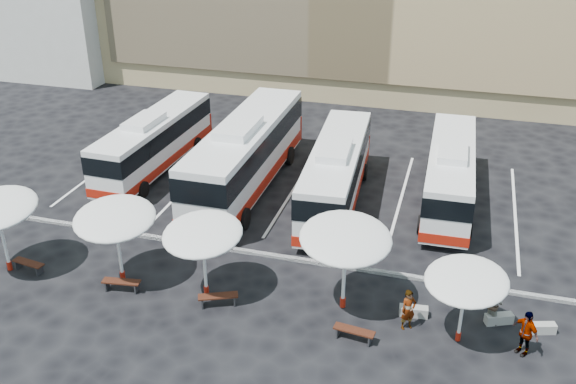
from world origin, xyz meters
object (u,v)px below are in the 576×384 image
(sunshade_4, at_px, (466,281))
(conc_bench_0, at_px, (414,311))
(wood_bench_3, at_px, (354,332))
(passenger_1, at_px, (495,304))
(bus_1, at_px, (246,152))
(wood_bench_0, at_px, (29,264))
(bus_3, at_px, (450,172))
(wood_bench_2, at_px, (218,298))
(sunshade_3, at_px, (346,238))
(passenger_0, at_px, (408,310))
(wood_bench_1, at_px, (121,283))
(sunshade_1, at_px, (115,218))
(conc_bench_1, at_px, (499,319))
(bus_2, at_px, (336,172))
(passenger_2, at_px, (525,333))
(conc_bench_2, at_px, (541,328))
(sunshade_2, at_px, (203,234))
(bus_0, at_px, (154,140))

(sunshade_4, xyz_separation_m, conc_bench_0, (-1.81, 1.06, -2.51))
(wood_bench_3, xyz_separation_m, passenger_1, (5.10, 2.66, 0.46))
(bus_1, xyz_separation_m, wood_bench_0, (-6.60, -10.79, -1.82))
(bus_3, distance_m, wood_bench_3, 13.09)
(wood_bench_2, bearing_deg, wood_bench_0, 179.67)
(sunshade_3, bearing_deg, passenger_0, -13.87)
(wood_bench_1, distance_m, wood_bench_3, 10.18)
(sunshade_1, bearing_deg, conc_bench_1, 4.97)
(bus_2, relative_size, wood_bench_0, 7.38)
(bus_1, relative_size, conc_bench_1, 12.18)
(sunshade_3, bearing_deg, passenger_1, 6.62)
(conc_bench_1, relative_size, passenger_2, 0.59)
(wood_bench_0, bearing_deg, bus_1, 58.55)
(conc_bench_0, bearing_deg, sunshade_3, -176.28)
(conc_bench_2, xyz_separation_m, passenger_0, (-5.07, -1.16, 0.67))
(sunshade_4, bearing_deg, sunshade_3, 169.47)
(sunshade_2, relative_size, wood_bench_0, 2.27)
(conc_bench_2, distance_m, passenger_1, 1.96)
(sunshade_2, bearing_deg, passenger_0, 0.37)
(bus_2, height_order, bus_3, bus_2)
(bus_3, height_order, wood_bench_3, bus_3)
(sunshade_3, relative_size, conc_bench_2, 4.43)
(sunshade_3, xyz_separation_m, wood_bench_2, (-4.97, -1.35, -2.87))
(bus_1, xyz_separation_m, wood_bench_2, (2.53, -10.85, -1.79))
(bus_1, distance_m, passenger_2, 17.93)
(wood_bench_3, height_order, passenger_1, passenger_1)
(sunshade_2, xyz_separation_m, wood_bench_3, (6.60, -1.24, -2.57))
(bus_3, distance_m, wood_bench_0, 21.42)
(passenger_0, bearing_deg, wood_bench_0, 145.86)
(bus_3, relative_size, wood_bench_1, 6.64)
(bus_0, distance_m, sunshade_1, 12.02)
(bus_1, relative_size, sunshade_3, 2.83)
(sunshade_3, xyz_separation_m, conc_bench_2, (7.79, 0.49, -3.06))
(bus_1, xyz_separation_m, bus_2, (5.23, -0.50, -0.30))
(bus_2, bearing_deg, conc_bench_1, -48.56)
(sunshade_4, bearing_deg, bus_3, 95.57)
(wood_bench_0, height_order, passenger_2, passenger_2)
(sunshade_3, relative_size, passenger_1, 2.84)
(conc_bench_0, xyz_separation_m, passenger_2, (4.14, -1.15, 0.73))
(passenger_0, bearing_deg, sunshade_4, -42.10)
(wood_bench_1, bearing_deg, wood_bench_3, -2.59)
(bus_3, xyz_separation_m, wood_bench_2, (-8.52, -12.11, -1.41))
(sunshade_3, xyz_separation_m, passenger_0, (2.71, -0.67, -2.39))
(sunshade_3, relative_size, wood_bench_2, 2.83)
(wood_bench_2, xyz_separation_m, passenger_0, (7.68, 0.68, 0.48))
(wood_bench_0, height_order, wood_bench_2, wood_bench_2)
(bus_3, relative_size, sunshade_4, 2.79)
(bus_3, height_order, sunshade_1, sunshade_1)
(bus_0, distance_m, wood_bench_2, 14.79)
(bus_0, bearing_deg, wood_bench_0, -90.17)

